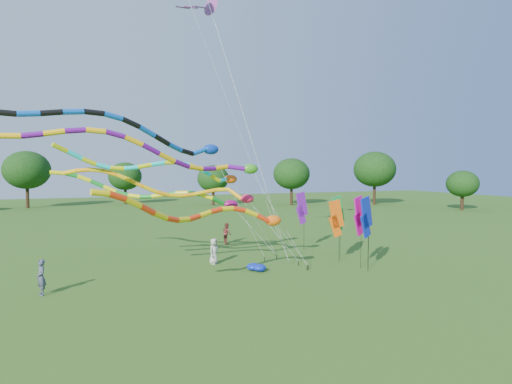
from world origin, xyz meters
name	(u,v)px	position (x,y,z in m)	size (l,w,h in m)	color
ground	(279,286)	(0.00, 0.00, 0.00)	(160.00, 160.00, 0.00)	#285917
tree_ring	(242,186)	(-1.70, 1.01, 5.23)	(119.95, 121.74, 9.55)	#382314
tube_kite_red	(219,214)	(-3.12, 0.48, 3.83)	(12.11, 4.90, 5.84)	black
tube_kite_orange	(184,189)	(-3.95, 5.02, 4.92)	(13.43, 2.19, 6.73)	black
tube_kite_purple	(173,156)	(-5.29, 1.06, 6.76)	(15.35, 2.51, 8.53)	black
tube_kite_blue	(135,133)	(-6.95, 2.58, 7.94)	(16.03, 5.48, 9.66)	black
tube_kite_cyan	(176,170)	(-4.32, 5.43, 6.04)	(13.74, 3.10, 7.93)	black
tube_kite_green	(166,194)	(-4.39, 8.44, 4.45)	(13.84, 4.79, 6.62)	black
delta_kite_high_c	(210,6)	(-1.62, 7.39, 16.72)	(6.39, 4.23, 17.56)	black
banner_pole_magenta_b	(367,217)	(6.52, 1.48, 3.21)	(1.12, 0.47, 4.47)	black
banner_pole_violet	(302,208)	(5.78, 8.51, 3.17)	(1.15, 0.34, 4.43)	black
banner_pole_orange	(336,218)	(5.82, 3.78, 2.89)	(1.16, 0.10, 4.15)	black
banner_pole_green	(338,214)	(6.47, 4.61, 3.09)	(1.15, 0.31, 4.35)	black
banner_pole_magenta_a	(359,216)	(6.17, 1.74, 3.25)	(1.10, 0.52, 4.51)	black
banner_pole_blue_a	(366,217)	(6.01, 0.82, 3.27)	(1.12, 0.47, 4.53)	black
blue_nylon_heap	(264,267)	(0.52, 3.38, 0.19)	(0.89, 1.40, 0.45)	#0D26AC
person_a	(214,251)	(-1.76, 6.25, 0.83)	(0.81, 0.53, 1.66)	#B8B6A6
person_b	(41,277)	(-11.44, 2.71, 0.87)	(0.64, 0.42, 1.74)	#41455B
person_c	(227,233)	(1.35, 13.19, 0.86)	(0.83, 0.65, 1.71)	brown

